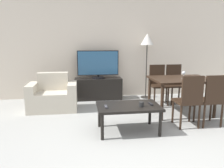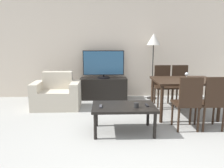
{
  "view_description": "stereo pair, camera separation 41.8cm",
  "coord_description": "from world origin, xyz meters",
  "px_view_note": "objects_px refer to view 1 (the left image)",
  "views": [
    {
      "loc": [
        -0.83,
        -2.47,
        1.46
      ],
      "look_at": [
        -0.26,
        1.6,
        0.65
      ],
      "focal_mm": 35.0,
      "sensor_mm": 36.0,
      "label": 1
    },
    {
      "loc": [
        -0.42,
        -2.5,
        1.46
      ],
      "look_at": [
        -0.26,
        1.6,
        0.65
      ],
      "focal_mm": 35.0,
      "sensor_mm": 36.0,
      "label": 2
    }
  ],
  "objects_px": {
    "floor_lamp": "(147,42)",
    "dining_chair_near": "(189,99)",
    "dining_chair_near_right": "(212,98)",
    "tv": "(98,64)",
    "dining_chair_far_left": "(158,82)",
    "dining_chair_far": "(175,82)",
    "remote_secondary": "(151,104)",
    "tv_stand": "(98,89)",
    "cup_white_near": "(141,104)",
    "armchair": "(53,96)",
    "remote_primary": "(106,107)",
    "coffee_table": "(128,108)",
    "dining_table": "(181,83)",
    "wine_glass_left": "(184,73)"
  },
  "relations": [
    {
      "from": "floor_lamp",
      "to": "dining_chair_near",
      "type": "bearing_deg",
      "value": -86.36
    },
    {
      "from": "dining_chair_far_left",
      "to": "wine_glass_left",
      "type": "height_order",
      "value": "dining_chair_far_left"
    },
    {
      "from": "armchair",
      "to": "dining_table",
      "type": "relative_size",
      "value": 0.85
    },
    {
      "from": "dining_chair_near_right",
      "to": "dining_chair_far_left",
      "type": "bearing_deg",
      "value": 105.45
    },
    {
      "from": "dining_table",
      "to": "wine_glass_left",
      "type": "height_order",
      "value": "wine_glass_left"
    },
    {
      "from": "coffee_table",
      "to": "dining_chair_near",
      "type": "xyz_separation_m",
      "value": [
        1.04,
        0.02,
        0.11
      ]
    },
    {
      "from": "coffee_table",
      "to": "floor_lamp",
      "type": "relative_size",
      "value": 0.61
    },
    {
      "from": "dining_table",
      "to": "remote_primary",
      "type": "distance_m",
      "value": 1.83
    },
    {
      "from": "remote_secondary",
      "to": "remote_primary",
      "type": "bearing_deg",
      "value": -176.3
    },
    {
      "from": "dining_chair_far",
      "to": "cup_white_near",
      "type": "distance_m",
      "value": 2.07
    },
    {
      "from": "dining_chair_near",
      "to": "floor_lamp",
      "type": "height_order",
      "value": "floor_lamp"
    },
    {
      "from": "floor_lamp",
      "to": "tv",
      "type": "bearing_deg",
      "value": 177.91
    },
    {
      "from": "armchair",
      "to": "dining_chair_far_left",
      "type": "relative_size",
      "value": 1.11
    },
    {
      "from": "dining_chair_far",
      "to": "cup_white_near",
      "type": "xyz_separation_m",
      "value": [
        -1.27,
        -1.63,
        -0.03
      ]
    },
    {
      "from": "tv",
      "to": "dining_chair_near",
      "type": "bearing_deg",
      "value": -56.79
    },
    {
      "from": "dining_chair_far",
      "to": "dining_chair_near_right",
      "type": "bearing_deg",
      "value": -90.0
    },
    {
      "from": "dining_chair_far_left",
      "to": "tv",
      "type": "bearing_deg",
      "value": 156.66
    },
    {
      "from": "dining_chair_far_left",
      "to": "wine_glass_left",
      "type": "bearing_deg",
      "value": -73.15
    },
    {
      "from": "tv",
      "to": "coffee_table",
      "type": "xyz_separation_m",
      "value": [
        0.32,
        -2.11,
        -0.49
      ]
    },
    {
      "from": "cup_white_near",
      "to": "tv",
      "type": "bearing_deg",
      "value": 102.8
    },
    {
      "from": "tv",
      "to": "wine_glass_left",
      "type": "relative_size",
      "value": 7.03
    },
    {
      "from": "remote_secondary",
      "to": "armchair",
      "type": "bearing_deg",
      "value": 141.59
    },
    {
      "from": "tv_stand",
      "to": "coffee_table",
      "type": "bearing_deg",
      "value": -81.35
    },
    {
      "from": "armchair",
      "to": "tv_stand",
      "type": "xyz_separation_m",
      "value": [
        1.03,
        0.75,
        -0.02
      ]
    },
    {
      "from": "tv_stand",
      "to": "tv",
      "type": "height_order",
      "value": "tv"
    },
    {
      "from": "tv_stand",
      "to": "tv",
      "type": "bearing_deg",
      "value": -90.0
    },
    {
      "from": "dining_chair_near",
      "to": "remote_secondary",
      "type": "distance_m",
      "value": 0.68
    },
    {
      "from": "armchair",
      "to": "coffee_table",
      "type": "height_order",
      "value": "armchair"
    },
    {
      "from": "coffee_table",
      "to": "dining_chair_far_left",
      "type": "height_order",
      "value": "dining_chair_far_left"
    },
    {
      "from": "dining_chair_near_right",
      "to": "tv",
      "type": "bearing_deg",
      "value": 130.46
    },
    {
      "from": "armchair",
      "to": "remote_primary",
      "type": "bearing_deg",
      "value": -55.16
    },
    {
      "from": "floor_lamp",
      "to": "dining_chair_near_right",
      "type": "bearing_deg",
      "value": -75.09
    },
    {
      "from": "tv",
      "to": "dining_chair_far_left",
      "type": "distance_m",
      "value": 1.53
    },
    {
      "from": "dining_table",
      "to": "floor_lamp",
      "type": "height_order",
      "value": "floor_lamp"
    },
    {
      "from": "dining_chair_far_left",
      "to": "wine_glass_left",
      "type": "relative_size",
      "value": 6.25
    },
    {
      "from": "dining_chair_far",
      "to": "cup_white_near",
      "type": "bearing_deg",
      "value": -128.01
    },
    {
      "from": "coffee_table",
      "to": "dining_table",
      "type": "distance_m",
      "value": 1.49
    },
    {
      "from": "dining_chair_far",
      "to": "dining_chair_near_right",
      "type": "xyz_separation_m",
      "value": [
        0.0,
        -1.5,
        0.0
      ]
    },
    {
      "from": "tv_stand",
      "to": "cup_white_near",
      "type": "height_order",
      "value": "tv_stand"
    },
    {
      "from": "tv_stand",
      "to": "remote_secondary",
      "type": "bearing_deg",
      "value": -71.94
    },
    {
      "from": "dining_table",
      "to": "cup_white_near",
      "type": "bearing_deg",
      "value": -140.43
    },
    {
      "from": "remote_primary",
      "to": "coffee_table",
      "type": "bearing_deg",
      "value": 8.54
    },
    {
      "from": "coffee_table",
      "to": "dining_chair_near",
      "type": "height_order",
      "value": "dining_chair_near"
    },
    {
      "from": "coffee_table",
      "to": "dining_table",
      "type": "bearing_deg",
      "value": 31.65
    },
    {
      "from": "dining_chair_far",
      "to": "tv",
      "type": "bearing_deg",
      "value": 161.68
    },
    {
      "from": "dining_chair_far",
      "to": "remote_secondary",
      "type": "bearing_deg",
      "value": -125.47
    },
    {
      "from": "remote_primary",
      "to": "remote_secondary",
      "type": "relative_size",
      "value": 1.0
    },
    {
      "from": "tv_stand",
      "to": "dining_chair_near",
      "type": "height_order",
      "value": "dining_chair_near"
    },
    {
      "from": "tv",
      "to": "remote_secondary",
      "type": "relative_size",
      "value": 6.84
    },
    {
      "from": "cup_white_near",
      "to": "wine_glass_left",
      "type": "relative_size",
      "value": 0.53
    }
  ]
}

